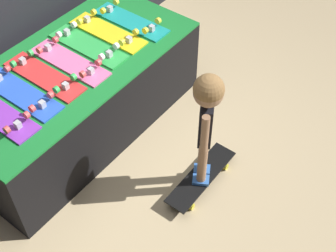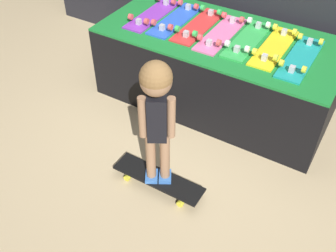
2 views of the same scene
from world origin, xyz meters
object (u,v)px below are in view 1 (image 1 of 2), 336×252
at_px(skateboard_teal_on_rack, 131,21).
at_px(child, 207,112).
at_px(skateboard_yellow_on_rack, 108,31).
at_px(skateboard_blue_on_rack, 21,93).
at_px(skateboard_pink_on_rack, 69,61).
at_px(skateboard_on_floor, 201,177).
at_px(skateboard_green_on_rack, 88,45).
at_px(skateboard_red_on_rack, 44,75).

xyz_separation_m(skateboard_teal_on_rack, child, (-0.59, -1.18, 0.10)).
xyz_separation_m(skateboard_yellow_on_rack, child, (-0.36, -1.23, 0.10)).
height_order(skateboard_blue_on_rack, skateboard_pink_on_rack, same).
height_order(skateboard_pink_on_rack, skateboard_teal_on_rack, same).
distance_m(skateboard_yellow_on_rack, skateboard_teal_on_rack, 0.24).
bearing_deg(skateboard_on_floor, child, -97.13).
relative_size(skateboard_yellow_on_rack, skateboard_teal_on_rack, 1.00).
distance_m(skateboard_green_on_rack, child, 1.25).
xyz_separation_m(skateboard_red_on_rack, skateboard_yellow_on_rack, (0.70, -0.01, 0.00)).
distance_m(skateboard_red_on_rack, skateboard_teal_on_rack, 0.94).
bearing_deg(skateboard_green_on_rack, skateboard_blue_on_rack, -179.87).
bearing_deg(skateboard_red_on_rack, skateboard_pink_on_rack, -7.74).
relative_size(skateboard_on_floor, child, 0.71).
relative_size(skateboard_pink_on_rack, skateboard_on_floor, 0.98).
bearing_deg(skateboard_teal_on_rack, skateboard_on_floor, -116.67).
height_order(skateboard_blue_on_rack, skateboard_red_on_rack, same).
bearing_deg(skateboard_pink_on_rack, skateboard_teal_on_rack, -2.19).
xyz_separation_m(skateboard_pink_on_rack, skateboard_teal_on_rack, (0.70, -0.03, 0.00)).
bearing_deg(skateboard_blue_on_rack, skateboard_teal_on_rack, -2.54).
xyz_separation_m(skateboard_blue_on_rack, skateboard_on_floor, (0.58, -1.23, -0.64)).
bearing_deg(skateboard_yellow_on_rack, skateboard_red_on_rack, 179.25).
distance_m(skateboard_pink_on_rack, skateboard_on_floor, 1.37).
xyz_separation_m(skateboard_on_floor, child, (-0.00, -0.00, 0.73)).
distance_m(skateboard_red_on_rack, skateboard_green_on_rack, 0.47).
bearing_deg(child, skateboard_blue_on_rack, 85.10).
relative_size(skateboard_red_on_rack, skateboard_yellow_on_rack, 1.00).
relative_size(skateboard_blue_on_rack, skateboard_pink_on_rack, 1.00).
distance_m(skateboard_pink_on_rack, skateboard_green_on_rack, 0.24).
distance_m(skateboard_green_on_rack, skateboard_yellow_on_rack, 0.23).
bearing_deg(skateboard_blue_on_rack, skateboard_pink_on_rack, -3.05).
distance_m(skateboard_yellow_on_rack, skateboard_on_floor, 1.43).
height_order(skateboard_blue_on_rack, child, child).
relative_size(skateboard_green_on_rack, skateboard_teal_on_rack, 1.00).
distance_m(skateboard_red_on_rack, child, 1.29).
bearing_deg(skateboard_teal_on_rack, child, -116.67).
height_order(skateboard_pink_on_rack, skateboard_yellow_on_rack, same).
bearing_deg(child, skateboard_green_on_rack, 54.24).
bearing_deg(skateboard_teal_on_rack, skateboard_yellow_on_rack, 168.05).
distance_m(skateboard_blue_on_rack, skateboard_red_on_rack, 0.23).
relative_size(skateboard_blue_on_rack, skateboard_yellow_on_rack, 1.00).
distance_m(skateboard_red_on_rack, skateboard_pink_on_rack, 0.24).
bearing_deg(skateboard_on_floor, skateboard_yellow_on_rack, 73.72).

